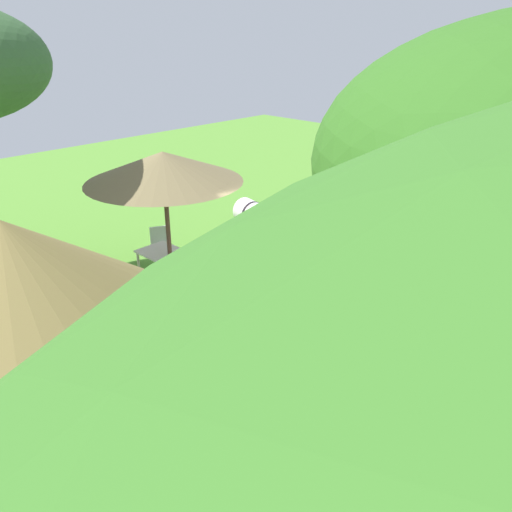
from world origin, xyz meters
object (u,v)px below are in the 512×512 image
shade_umbrella (163,167)px  standing_watcher (466,272)px  patio_chair_east_end (229,268)px  zebra_nearest_camera (364,243)px  guest_beside_umbrella (186,285)px  patio_dining_table (170,258)px  zebra_by_umbrella (261,219)px  patio_chair_near_hut (119,283)px  thatched_hut (33,380)px  striped_lounge_chair (253,300)px  patio_chair_west_end (160,242)px

shade_umbrella → standing_watcher: 6.42m
patio_chair_east_end → zebra_nearest_camera: bearing=-74.9°
guest_beside_umbrella → patio_chair_east_end: bearing=-148.6°
patio_chair_east_end → standing_watcher: standing_watcher is taller
patio_dining_table → zebra_by_umbrella: (-0.22, -2.72, 0.27)m
patio_chair_near_hut → guest_beside_umbrella: size_ratio=0.58×
standing_watcher → thatched_hut: bearing=150.8°
shade_umbrella → zebra_nearest_camera: shade_umbrella is taller
striped_lounge_chair → patio_chair_east_end: bearing=-126.5°
zebra_by_umbrella → patio_dining_table: bearing=8.2°
striped_lounge_chair → patio_chair_west_end: bearing=-112.6°
patio_chair_west_end → guest_beside_umbrella: guest_beside_umbrella is taller
guest_beside_umbrella → standing_watcher: bearing=150.2°
patio_chair_west_end → patio_chair_east_end: bearing=120.4°
patio_chair_east_end → zebra_nearest_camera: zebra_nearest_camera is taller
patio_dining_table → thatched_hut: bearing=131.6°
patio_chair_east_end → patio_chair_near_hut: size_ratio=1.00×
shade_umbrella → zebra_nearest_camera: (-3.06, -3.05, -1.73)m
patio_chair_west_end → patio_chair_near_hut: same height
thatched_hut → standing_watcher: thatched_hut is taller
striped_lounge_chair → zebra_nearest_camera: (-0.90, -2.61, 0.74)m
patio_dining_table → standing_watcher: standing_watcher is taller
patio_chair_east_end → standing_watcher: (-4.21, -2.42, 0.47)m
patio_chair_west_end → patio_chair_near_hut: 2.26m
patio_chair_east_end → striped_lounge_chair: 1.13m
standing_watcher → zebra_nearest_camera: (2.25, 0.13, 0.00)m
patio_chair_west_end → zebra_nearest_camera: zebra_nearest_camera is taller
patio_chair_east_end → guest_beside_umbrella: (-0.58, 1.65, 0.41)m
zebra_nearest_camera → shade_umbrella: bearing=-110.1°
patio_chair_east_end → patio_chair_near_hut: (1.11, 2.09, 0.00)m
patio_chair_near_hut → zebra_by_umbrella: (-0.23, -4.05, 0.41)m
thatched_hut → patio_chair_near_hut: (4.27, -3.46, -1.75)m
guest_beside_umbrella → thatched_hut: bearing=45.4°
zebra_nearest_camera → patio_chair_west_end: bearing=-125.0°
patio_dining_table → guest_beside_umbrella: (-1.68, 0.90, 0.27)m
thatched_hut → zebra_nearest_camera: bearing=-81.3°
patio_chair_near_hut → zebra_nearest_camera: 5.37m
patio_dining_table → patio_chair_east_end: bearing=-145.6°
patio_chair_east_end → zebra_nearest_camera: 3.06m
thatched_hut → patio_chair_near_hut: size_ratio=5.73×
striped_lounge_chair → zebra_by_umbrella: 3.07m
patio_chair_west_end → zebra_by_umbrella: (-1.41, -2.13, 0.41)m
shade_umbrella → standing_watcher: (-5.31, -3.18, -1.74)m
standing_watcher → guest_beside_umbrella: bearing=116.7°
thatched_hut → patio_dining_table: bearing=-48.4°
thatched_hut → patio_chair_east_end: (3.16, -5.55, -1.75)m
patio_dining_table → patio_chair_near_hut: bearing=89.5°
thatched_hut → patio_dining_table: (4.26, -4.79, -1.61)m
shade_umbrella → patio_chair_east_end: (-1.10, -0.75, -2.21)m
patio_chair_near_hut → guest_beside_umbrella: 1.80m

